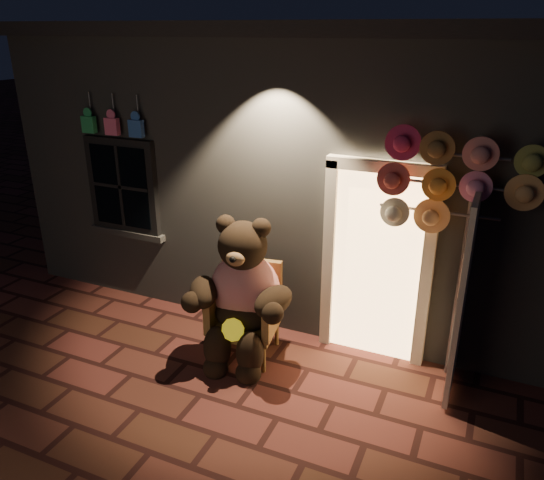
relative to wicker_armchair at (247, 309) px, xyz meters
The scene contains 5 objects.
ground 1.06m from the wicker_armchair, 94.81° to the right, with size 60.00×60.00×0.00m, color #592622.
shop_building 3.31m from the wicker_armchair, 91.41° to the left, with size 7.30×5.95×3.51m.
wicker_armchair is the anchor object (origin of this frame).
teddy_bear 0.28m from the wicker_armchair, 84.63° to the right, with size 1.21×1.01×1.67m.
hat_rack 2.49m from the wicker_armchair, 10.74° to the left, with size 1.43×0.22×2.52m.
Camera 1 is at (2.39, -3.65, 3.40)m, focal length 35.00 mm.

